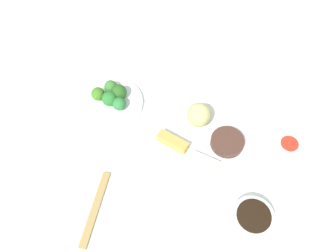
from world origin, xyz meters
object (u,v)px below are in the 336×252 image
(soy_sauce_bowl, at_px, (252,218))
(broccoli_plate, at_px, (112,103))
(main_plate, at_px, (199,146))
(sauce_ramekin_sweet_and_sour, at_px, (288,146))
(chopsticks_pair, at_px, (95,208))

(soy_sauce_bowl, bearing_deg, broccoli_plate, 88.18)
(main_plate, height_order, soy_sauce_bowl, soy_sauce_bowl)
(main_plate, bearing_deg, sauce_ramekin_sweet_and_sour, -49.54)
(soy_sauce_bowl, relative_size, sauce_ramekin_sweet_and_sour, 1.71)
(main_plate, height_order, sauce_ramekin_sweet_and_sour, sauce_ramekin_sweet_and_sour)
(soy_sauce_bowl, relative_size, chopsticks_pair, 0.51)
(broccoli_plate, bearing_deg, main_plate, -78.31)
(sauce_ramekin_sweet_and_sour, bearing_deg, soy_sauce_bowl, -171.01)
(broccoli_plate, height_order, chopsticks_pair, broccoli_plate)
(main_plate, height_order, chopsticks_pair, main_plate)
(sauce_ramekin_sweet_and_sour, bearing_deg, main_plate, 130.46)
(sauce_ramekin_sweet_and_sour, bearing_deg, chopsticks_pair, 150.03)
(broccoli_plate, xyz_separation_m, chopsticks_pair, (-0.26, -0.21, -0.00))
(main_plate, relative_size, sauce_ramekin_sweet_and_sour, 4.84)
(broccoli_plate, height_order, soy_sauce_bowl, soy_sauce_bowl)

